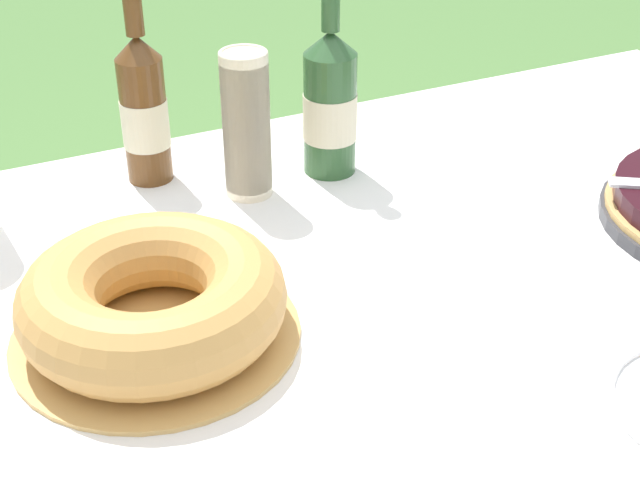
{
  "coord_description": "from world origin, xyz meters",
  "views": [
    {
      "loc": [
        -0.54,
        -0.83,
        1.38
      ],
      "look_at": [
        -0.11,
        0.05,
        0.79
      ],
      "focal_mm": 50.0,
      "sensor_mm": 36.0,
      "label": 1
    }
  ],
  "objects_px": {
    "bundt_cake": "(153,301)",
    "cup_stack": "(246,126)",
    "cider_bottle_green": "(330,104)",
    "cider_bottle_amber": "(144,109)"
  },
  "relations": [
    {
      "from": "cider_bottle_green",
      "to": "cider_bottle_amber",
      "type": "distance_m",
      "value": 0.29
    },
    {
      "from": "bundt_cake",
      "to": "cider_bottle_green",
      "type": "height_order",
      "value": "cider_bottle_green"
    },
    {
      "from": "bundt_cake",
      "to": "cup_stack",
      "type": "relative_size",
      "value": 1.52
    },
    {
      "from": "cup_stack",
      "to": "cider_bottle_green",
      "type": "height_order",
      "value": "cider_bottle_green"
    },
    {
      "from": "cider_bottle_green",
      "to": "cider_bottle_amber",
      "type": "xyz_separation_m",
      "value": [
        -0.27,
        0.1,
        0.0
      ]
    },
    {
      "from": "bundt_cake",
      "to": "cup_stack",
      "type": "bearing_deg",
      "value": 50.74
    },
    {
      "from": "cider_bottle_green",
      "to": "cider_bottle_amber",
      "type": "height_order",
      "value": "cider_bottle_amber"
    },
    {
      "from": "cup_stack",
      "to": "cider_bottle_green",
      "type": "bearing_deg",
      "value": 6.28
    },
    {
      "from": "cider_bottle_amber",
      "to": "bundt_cake",
      "type": "bearing_deg",
      "value": -105.78
    },
    {
      "from": "cup_stack",
      "to": "cider_bottle_amber",
      "type": "distance_m",
      "value": 0.17
    }
  ]
}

